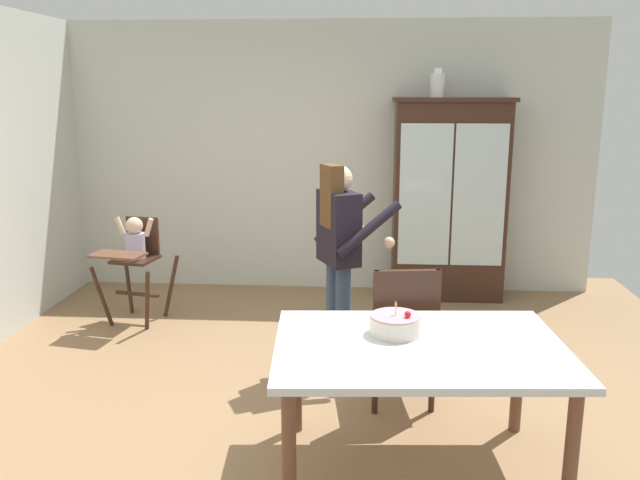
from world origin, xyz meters
TOP-DOWN VIEW (x-y plane):
  - ground_plane at (0.00, 0.00)m, footprint 6.24×6.24m
  - wall_back at (0.00, 2.63)m, footprint 5.32×0.06m
  - china_cabinet at (1.19, 2.37)m, footprint 1.13×0.48m
  - ceramic_vase at (1.03, 2.37)m, footprint 0.13×0.13m
  - high_chair_with_toddler at (-1.64, 1.46)m, footprint 0.67×0.76m
  - adult_person at (0.19, 0.55)m, footprint 0.65×0.64m
  - dining_table at (0.67, -0.76)m, footprint 1.58×1.14m
  - birthday_cake at (0.54, -0.63)m, footprint 0.28×0.28m
  - dining_chair_far_side at (0.63, -0.02)m, footprint 0.49×0.49m

SIDE VIEW (x-z plane):
  - ground_plane at x=0.00m, z-range 0.00..0.00m
  - dining_chair_far_side at x=0.63m, z-range 0.08..1.04m
  - high_chair_with_toddler at x=-1.64m, z-range 0.18..1.13m
  - dining_table at x=0.67m, z-range 0.28..1.02m
  - birthday_cake at x=0.54m, z-range 0.70..0.89m
  - adult_person at x=0.19m, z-range 0.20..1.73m
  - china_cabinet at x=1.19m, z-range 0.01..1.97m
  - wall_back at x=0.00m, z-range 0.00..2.70m
  - ceramic_vase at x=1.03m, z-range 1.95..2.22m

